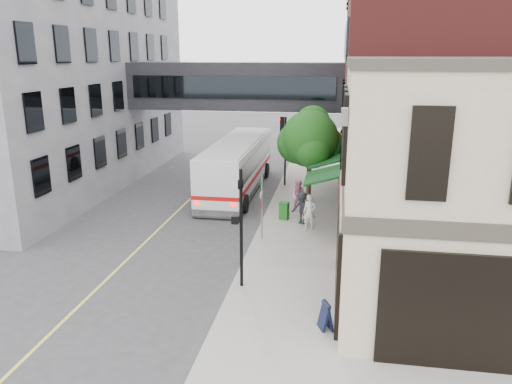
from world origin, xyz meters
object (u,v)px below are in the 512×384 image
(pedestrian_b, at_px, (299,196))
(pedestrian_c, at_px, (302,208))
(pedestrian_a, at_px, (310,212))
(sandwich_board, at_px, (326,316))
(newspaper_box, at_px, (284,211))
(bus, at_px, (237,164))

(pedestrian_b, height_order, pedestrian_c, pedestrian_b)
(pedestrian_a, relative_size, pedestrian_b, 0.95)
(pedestrian_c, height_order, sandwich_board, pedestrian_c)
(pedestrian_a, height_order, newspaper_box, pedestrian_a)
(bus, xyz_separation_m, sandwich_board, (6.11, -16.16, -1.19))
(bus, bearing_deg, newspaper_box, -56.79)
(pedestrian_b, relative_size, pedestrian_c, 1.10)
(bus, bearing_deg, sandwich_board, -69.28)
(bus, xyz_separation_m, newspaper_box, (3.63, -5.54, -1.19))
(pedestrian_c, bearing_deg, sandwich_board, -51.62)
(pedestrian_c, bearing_deg, pedestrian_b, 129.20)
(newspaper_box, bearing_deg, pedestrian_a, -30.83)
(bus, distance_m, pedestrian_b, 6.10)
(pedestrian_c, bearing_deg, pedestrian_a, -30.46)
(pedestrian_b, xyz_separation_m, sandwich_board, (1.82, -11.87, -0.47))
(pedestrian_b, bearing_deg, newspaper_box, -105.59)
(newspaper_box, bearing_deg, pedestrian_c, -18.50)
(pedestrian_a, distance_m, newspaper_box, 2.00)
(pedestrian_c, xyz_separation_m, newspaper_box, (-0.97, 0.60, -0.38))
(pedestrian_b, xyz_separation_m, pedestrian_c, (0.31, -1.86, -0.08))
(bus, distance_m, pedestrian_a, 8.58)
(bus, xyz_separation_m, pedestrian_c, (4.59, -6.14, -0.81))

